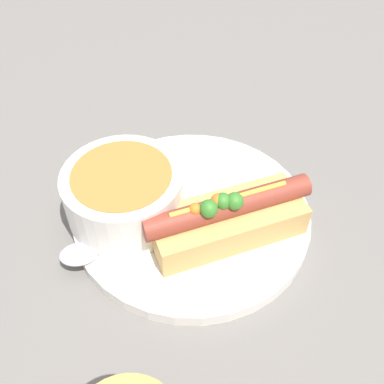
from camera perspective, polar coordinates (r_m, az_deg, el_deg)
name	(u,v)px	position (r m, az deg, el deg)	size (l,w,h in m)	color
ground_plane	(192,219)	(0.50, 0.00, -3.46)	(4.00, 4.00, 0.00)	slate
dinner_plate	(192,215)	(0.49, 0.00, -2.90)	(0.25, 0.25, 0.02)	white
hot_dog	(227,218)	(0.45, 4.45, -3.29)	(0.16, 0.13, 0.06)	tan
soup_bowl	(124,192)	(0.47, -8.63, -0.01)	(0.12, 0.12, 0.06)	silver
spoon	(103,252)	(0.46, -11.28, -7.44)	(0.13, 0.12, 0.01)	#B7B7BC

